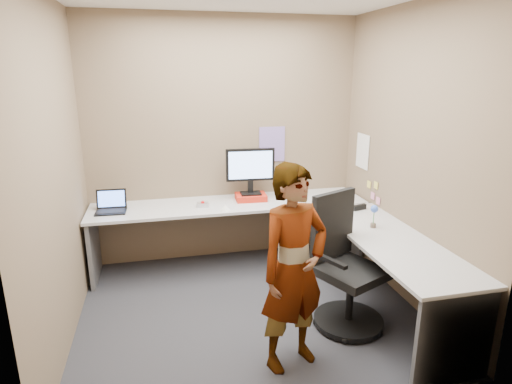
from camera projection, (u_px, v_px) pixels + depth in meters
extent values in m
plane|color=#27272D|center=(249.00, 310.00, 3.93)|extent=(3.00, 3.00, 0.00)
plane|color=brown|center=(224.00, 142.00, 4.77)|extent=(3.00, 0.00, 3.00)
plane|color=brown|center=(410.00, 158.00, 3.88)|extent=(0.00, 2.70, 2.70)
plane|color=brown|center=(55.00, 176.00, 3.23)|extent=(0.00, 2.70, 2.70)
cube|color=silver|center=(230.00, 204.00, 4.64)|extent=(2.96, 0.65, 0.03)
cube|color=silver|center=(390.00, 240.00, 3.68)|extent=(0.65, 1.91, 0.03)
cube|color=#59595B|center=(94.00, 247.00, 4.43)|extent=(0.04, 0.60, 0.70)
cube|color=#59595B|center=(351.00, 225.00, 5.05)|extent=(0.04, 0.60, 0.70)
cube|color=#59595B|center=(455.00, 339.00, 2.92)|extent=(0.60, 0.04, 0.70)
cube|color=red|center=(251.00, 197.00, 4.74)|extent=(0.35, 0.26, 0.07)
cube|color=black|center=(251.00, 193.00, 4.73)|extent=(0.23, 0.17, 0.02)
cube|color=black|center=(250.00, 186.00, 4.73)|extent=(0.06, 0.05, 0.13)
cube|color=black|center=(250.00, 165.00, 4.66)|extent=(0.53, 0.07, 0.36)
cube|color=#92B8FD|center=(251.00, 165.00, 4.64)|extent=(0.48, 0.03, 0.30)
cube|color=black|center=(111.00, 212.00, 4.33)|extent=(0.31, 0.23, 0.02)
cube|color=black|center=(111.00, 199.00, 4.40)|extent=(0.30, 0.07, 0.19)
cube|color=#5082FD|center=(111.00, 199.00, 4.40)|extent=(0.26, 0.06, 0.16)
cube|color=#B7B7BC|center=(203.00, 205.00, 4.50)|extent=(0.12, 0.08, 0.04)
sphere|color=red|center=(203.00, 202.00, 4.49)|extent=(0.04, 0.04, 0.04)
cone|color=white|center=(225.00, 207.00, 4.40)|extent=(0.10, 0.10, 0.06)
cube|color=black|center=(360.00, 207.00, 4.40)|extent=(0.16, 0.08, 0.05)
cylinder|color=brown|center=(373.00, 225.00, 3.92)|extent=(0.05, 0.05, 0.04)
cylinder|color=#338C3F|center=(374.00, 216.00, 3.89)|extent=(0.01, 0.01, 0.14)
sphere|color=#426DE9|center=(374.00, 209.00, 3.87)|extent=(0.07, 0.07, 0.07)
cube|color=#846BB7|center=(272.00, 144.00, 4.89)|extent=(0.30, 0.01, 0.40)
cube|color=white|center=(363.00, 151.00, 4.75)|extent=(0.01, 0.28, 0.38)
cube|color=#F2E059|center=(376.00, 185.00, 4.50)|extent=(0.01, 0.07, 0.07)
cube|color=pink|center=(373.00, 196.00, 4.58)|extent=(0.01, 0.07, 0.07)
cube|color=pink|center=(378.00, 201.00, 4.48)|extent=(0.01, 0.07, 0.07)
cube|color=#F2E059|center=(369.00, 184.00, 4.65)|extent=(0.01, 0.07, 0.07)
cylinder|color=black|center=(348.00, 320.00, 3.69)|extent=(0.60, 0.60, 0.04)
cylinder|color=black|center=(350.00, 296.00, 3.62)|extent=(0.06, 0.06, 0.43)
cube|color=black|center=(352.00, 272.00, 3.56)|extent=(0.65, 0.65, 0.07)
cube|color=black|center=(333.00, 225.00, 3.64)|extent=(0.45, 0.24, 0.59)
cube|color=black|center=(331.00, 261.00, 3.36)|extent=(0.17, 0.31, 0.03)
cube|color=black|center=(373.00, 244.00, 3.67)|extent=(0.17, 0.31, 0.03)
imported|color=#999399|center=(294.00, 269.00, 3.03)|extent=(0.65, 0.54, 1.53)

